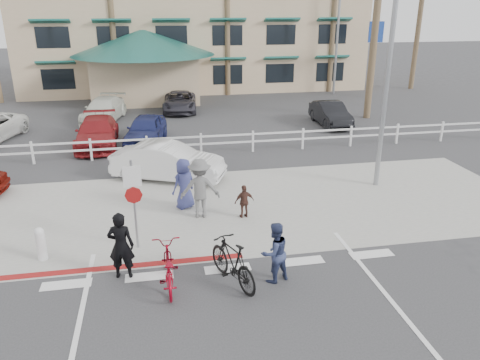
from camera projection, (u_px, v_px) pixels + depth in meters
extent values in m
plane|color=#333335|center=(231.00, 282.00, 11.58)|extent=(140.00, 140.00, 0.00)
cube|color=#333335|center=(248.00, 334.00, 9.74)|extent=(12.00, 16.00, 0.01)
cube|color=gray|center=(209.00, 208.00, 15.71)|extent=(22.00, 7.00, 0.01)
cube|color=#333335|center=(197.00, 169.00, 19.39)|extent=(40.00, 5.00, 0.01)
cube|color=#333335|center=(181.00, 118.00, 28.12)|extent=(50.00, 16.00, 0.01)
cube|color=maroon|center=(110.00, 268.00, 12.15)|extent=(7.00, 0.25, 0.02)
imported|color=maroon|center=(168.00, 267.00, 11.25)|extent=(0.69, 1.96, 1.03)
imported|color=black|center=(121.00, 246.00, 11.47)|extent=(0.71, 0.52, 1.77)
imported|color=black|center=(233.00, 262.00, 11.31)|extent=(1.26, 2.03, 1.18)
imported|color=navy|center=(275.00, 252.00, 11.37)|extent=(0.92, 0.83, 1.56)
imported|color=#5F5F5F|center=(200.00, 188.00, 14.79)|extent=(1.31, 0.83, 1.95)
imported|color=#44261F|center=(244.00, 202.00, 14.87)|extent=(0.68, 0.38, 1.10)
imported|color=navy|center=(184.00, 184.00, 15.47)|extent=(1.01, 0.92, 1.72)
imported|color=silver|center=(168.00, 162.00, 18.09)|extent=(4.59, 3.10, 1.43)
imported|color=maroon|center=(97.00, 132.00, 22.39)|extent=(1.93, 4.63, 1.34)
imported|color=navy|center=(146.00, 129.00, 22.89)|extent=(2.41, 4.23, 1.36)
imported|color=black|center=(330.00, 114.00, 26.26)|extent=(1.47, 3.98, 1.30)
imported|color=silver|center=(104.00, 110.00, 27.26)|extent=(2.75, 4.80, 1.31)
imported|color=#302F38|center=(180.00, 102.00, 29.68)|extent=(2.40, 4.55, 1.22)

